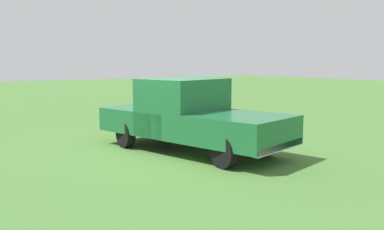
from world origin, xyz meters
The scene contains 2 objects.
ground_plane centered at (0.00, 0.00, 0.00)m, with size 80.00×80.00×0.00m, color #477533.
pickup_truck centered at (-0.23, -0.49, 0.91)m, with size 5.25×2.98×1.78m.
Camera 1 is at (-8.60, 5.27, 2.21)m, focal length 38.99 mm.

